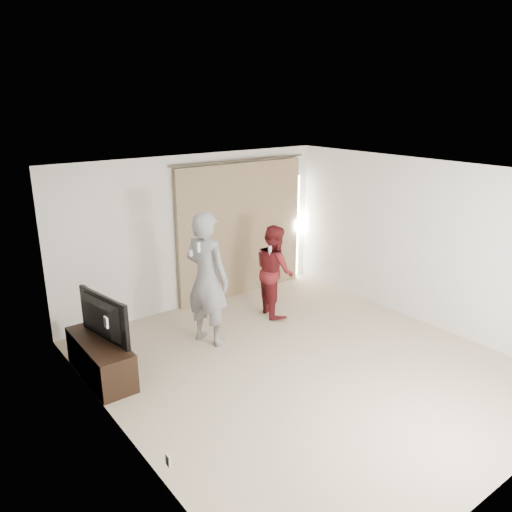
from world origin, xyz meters
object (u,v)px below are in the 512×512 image
Objects in this scene: tv at (97,319)px; person_woman at (274,270)px; person_man at (207,279)px; tv_console at (101,358)px.

tv is 3.06m from person_woman.
tv is 0.69× the size of person_woman.
person_man is 1.30× the size of person_woman.
tv_console is 1.26× the size of tv.
person_woman is (1.41, 0.20, -0.23)m from person_man.
tv is at bearing 0.00° from tv_console.
tv is (0.00, 0.00, 0.56)m from tv_console.
tv is 0.53× the size of person_man.
tv_console is 0.56m from tv.
person_woman is (3.05, 0.20, 0.51)m from tv_console.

